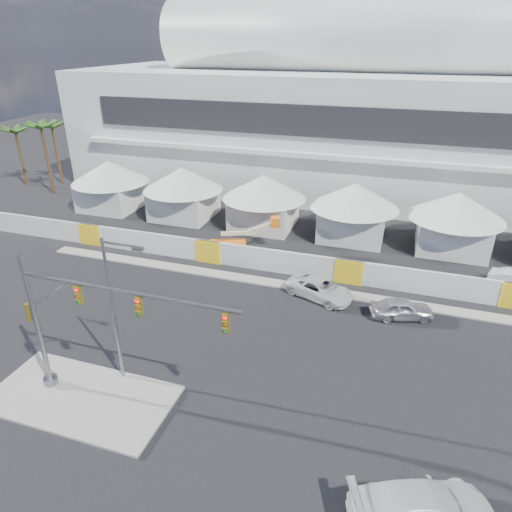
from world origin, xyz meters
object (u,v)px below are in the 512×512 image
(pickup_near, at_px, (423,507))
(traffic_mast, at_px, (74,324))
(pickup_curb, at_px, (320,289))
(boom_lift, at_px, (234,244))
(sedan_silver, at_px, (402,308))
(streetlight_median, at_px, (115,303))

(pickup_near, height_order, traffic_mast, traffic_mast)
(pickup_curb, relative_size, boom_lift, 0.78)
(sedan_silver, height_order, pickup_near, pickup_near)
(sedan_silver, distance_m, streetlight_median, 19.15)
(streetlight_median, bearing_deg, pickup_curb, 54.75)
(sedan_silver, height_order, traffic_mast, traffic_mast)
(streetlight_median, bearing_deg, boom_lift, 90.25)
(sedan_silver, distance_m, traffic_mast, 21.16)
(pickup_near, bearing_deg, sedan_silver, -16.78)
(pickup_curb, relative_size, pickup_near, 0.87)
(sedan_silver, bearing_deg, pickup_near, 167.93)
(sedan_silver, xyz_separation_m, traffic_mast, (-16.01, -13.27, 3.94))
(pickup_curb, bearing_deg, sedan_silver, -78.40)
(sedan_silver, relative_size, streetlight_median, 0.49)
(pickup_curb, distance_m, pickup_near, 17.72)
(boom_lift, bearing_deg, sedan_silver, -45.80)
(sedan_silver, distance_m, pickup_near, 15.29)
(pickup_curb, xyz_separation_m, traffic_mast, (-10.07, -14.20, 3.95))
(traffic_mast, height_order, streetlight_median, streetlight_median)
(pickup_near, bearing_deg, pickup_curb, 2.43)
(pickup_curb, xyz_separation_m, streetlight_median, (-8.76, -12.40, 4.39))
(sedan_silver, xyz_separation_m, streetlight_median, (-14.70, -11.46, 4.38))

